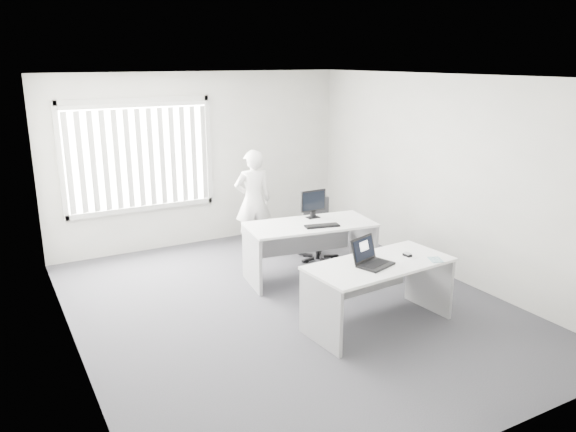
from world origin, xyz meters
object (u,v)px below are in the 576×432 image
desk_near (379,280)px  office_chair (317,240)px  person (253,200)px  monitor (313,204)px  laptop (376,253)px  desk_far (310,239)px

desk_near → office_chair: size_ratio=1.87×
person → monitor: 1.32m
laptop → office_chair: bearing=55.2°
desk_near → laptop: bearing=-153.4°
office_chair → desk_far: bearing=-107.6°
monitor → desk_far: bearing=-130.3°
office_chair → laptop: size_ratio=2.40×
person → laptop: person is taller
office_chair → laptop: (-0.70, -2.34, 0.63)m
desk_far → office_chair: (0.51, 0.63, -0.28)m
office_chair → person: size_ratio=0.57×
person → laptop: size_ratio=4.17×
office_chair → person: bearing=149.7°
desk_near → monitor: (0.26, 1.87, 0.44)m
office_chair → monitor: (-0.33, -0.40, 0.71)m
desk_near → laptop: 0.39m
desk_near → person: person is taller
desk_near → monitor: monitor is taller
desk_near → desk_far: desk_far is taller
person → laptop: (-0.03, -3.20, 0.11)m
desk_near → desk_far: size_ratio=0.95×
desk_near → desk_far: 1.65m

